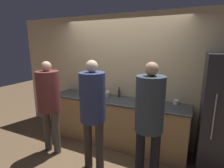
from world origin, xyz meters
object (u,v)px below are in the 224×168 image
at_px(person_left, 49,98).
at_px(person_center, 93,106).
at_px(bottle_dark, 119,93).
at_px(cup_white, 176,102).
at_px(fruit_bowl, 102,94).
at_px(bottle_red, 150,103).
at_px(person_right, 149,114).
at_px(utensil_crock, 151,97).

xyz_separation_m(person_left, person_center, (0.97, -0.09, 0.04)).
xyz_separation_m(bottle_dark, cup_white, (1.12, -0.01, -0.04)).
xyz_separation_m(fruit_bowl, bottle_red, (1.08, -0.28, 0.03)).
bearing_deg(cup_white, person_right, -104.25).
height_order(utensil_crock, bottle_red, utensil_crock).
xyz_separation_m(person_center, utensil_crock, (0.65, 1.06, -0.08)).
distance_m(person_left, bottle_red, 1.79).
distance_m(person_center, person_right, 0.86).
height_order(person_center, fruit_bowl, person_center).
distance_m(fruit_bowl, cup_white, 1.47).
relative_size(person_right, fruit_bowl, 5.45).
distance_m(person_left, cup_white, 2.30).
relative_size(fruit_bowl, utensil_crock, 1.28).
bearing_deg(bottle_red, utensil_crock, 101.32).
xyz_separation_m(person_center, bottle_dark, (-0.01, 1.07, -0.07)).
relative_size(person_center, person_right, 1.00).
relative_size(person_left, person_center, 0.97).
height_order(person_left, person_right, person_right).
xyz_separation_m(person_left, bottle_dark, (0.97, 0.97, -0.03)).
bearing_deg(person_center, utensil_crock, 58.71).
distance_m(person_left, person_right, 1.83).
bearing_deg(bottle_dark, person_right, -49.96).
bearing_deg(person_right, utensil_crock, 101.56).
bearing_deg(bottle_red, cup_white, 44.83).
height_order(bottle_dark, cup_white, bottle_dark).
relative_size(person_left, bottle_dark, 8.49).
relative_size(person_center, utensil_crock, 6.98).
bearing_deg(utensil_crock, cup_white, -0.65).
distance_m(person_right, fruit_bowl, 1.52).
bearing_deg(bottle_red, bottle_dark, 151.65).
height_order(utensil_crock, cup_white, utensil_crock).
xyz_separation_m(person_center, person_right, (0.86, 0.04, -0.00)).
bearing_deg(bottle_red, fruit_bowl, 165.42).
xyz_separation_m(person_center, fruit_bowl, (-0.35, 0.95, -0.10)).
bearing_deg(person_right, cup_white, 75.75).
height_order(fruit_bowl, bottle_red, bottle_red).
relative_size(person_left, cup_white, 18.72).
bearing_deg(person_left, bottle_red, 18.81).
bearing_deg(person_right, person_left, 178.35).
bearing_deg(person_center, cup_white, 43.53).
bearing_deg(person_center, bottle_dark, 90.29).
bearing_deg(cup_white, person_center, -136.47).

